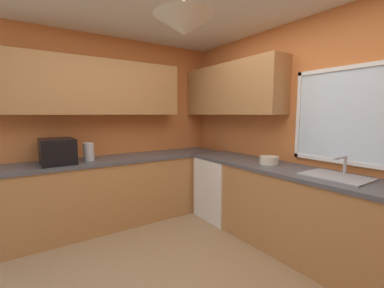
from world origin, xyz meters
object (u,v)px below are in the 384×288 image
at_px(kettle, 89,152).
at_px(sink_assembly, 336,176).
at_px(bowl, 269,160).
at_px(dishwasher, 223,188).
at_px(microwave, 57,151).

height_order(kettle, sink_assembly, kettle).
bearing_deg(kettle, bowl, 50.19).
bearing_deg(dishwasher, microwave, -108.37).
height_order(microwave, kettle, microwave).
xyz_separation_m(microwave, sink_assembly, (2.17, 2.02, -0.13)).
distance_m(dishwasher, microwave, 2.18).
height_order(dishwasher, kettle, kettle).
distance_m(dishwasher, sink_assembly, 1.58).
height_order(dishwasher, bowl, bowl).
distance_m(dishwasher, kettle, 1.86).
relative_size(dishwasher, sink_assembly, 1.54).
xyz_separation_m(dishwasher, microwave, (-0.66, -1.99, 0.61)).
xyz_separation_m(dishwasher, kettle, (-0.64, -1.64, 0.58)).
bearing_deg(kettle, microwave, -93.33).
bearing_deg(bowl, kettle, -129.81).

